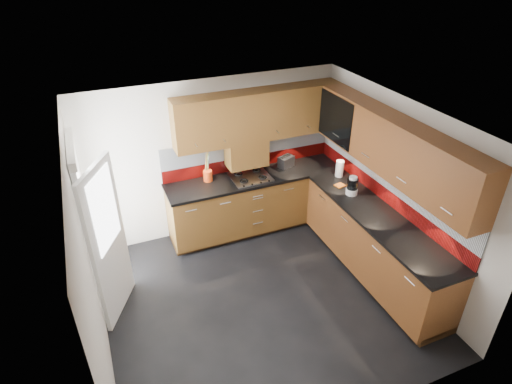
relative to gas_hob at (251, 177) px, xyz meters
name	(u,v)px	position (x,y,z in m)	size (l,w,h in m)	color
room	(262,200)	(-0.45, -1.47, 0.54)	(4.00, 3.80, 2.64)	black
base_cabinets	(309,223)	(0.62, -0.75, -0.52)	(2.70, 3.20, 0.95)	#5B3114
countertop	(311,196)	(0.60, -0.77, -0.03)	(2.72, 3.22, 0.04)	black
backsplash	(319,167)	(0.83, -0.54, 0.26)	(2.70, 3.20, 0.54)	maroon
upper_cabinets	(325,130)	(0.78, -0.69, 0.88)	(2.50, 3.20, 0.72)	#5B3114
extractor_hood	(246,153)	(0.00, 0.17, 0.33)	(0.60, 0.33, 0.40)	#5B3114
glass_cabinet	(344,116)	(1.26, -0.40, 0.91)	(0.32, 0.80, 0.66)	black
back_door	(97,234)	(-2.23, -0.72, 0.08)	(0.42, 1.19, 2.04)	white
gas_hob	(251,177)	(0.00, 0.00, 0.00)	(0.57, 0.50, 0.04)	silver
utensil_pot	(208,175)	(-0.61, 0.16, 0.09)	(0.13, 0.13, 0.47)	#C63E12
toaster	(286,162)	(0.65, 0.13, 0.07)	(0.28, 0.22, 0.18)	silver
food_processor	(352,186)	(1.12, -0.97, 0.11)	(0.16, 0.16, 0.27)	white
paper_towel	(340,169)	(1.24, -0.46, 0.11)	(0.12, 0.12, 0.25)	white
orange_cloth	(340,185)	(1.10, -0.72, -0.01)	(0.14, 0.12, 0.01)	orange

